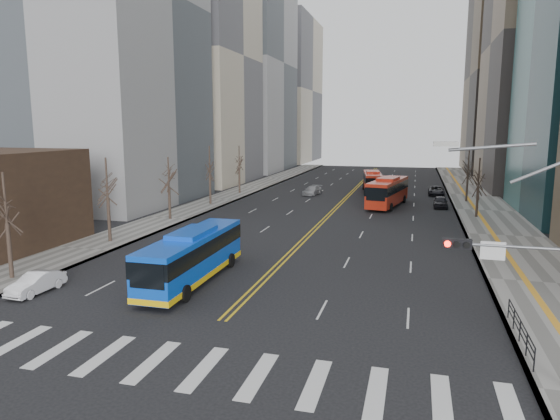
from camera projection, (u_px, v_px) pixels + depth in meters
name	position (u px, v px, depth m)	size (l,w,h in m)	color
ground	(178.00, 365.00, 21.05)	(220.00, 220.00, 0.00)	black
sidewalk_right	(485.00, 211.00, 59.31)	(7.00, 130.00, 0.15)	slate
sidewalk_left	(219.00, 200.00, 68.14)	(5.00, 130.00, 0.15)	slate
crosswalk	(178.00, 365.00, 21.05)	(26.70, 4.00, 0.01)	silver
centerline	(349.00, 195.00, 73.38)	(0.55, 100.00, 0.01)	gold
office_towers	(364.00, 41.00, 82.25)	(83.00, 134.00, 58.00)	gray
signal_mast	(534.00, 265.00, 18.57)	(5.37, 0.37, 9.39)	slate
pedestrian_railing	(520.00, 328.00, 22.91)	(0.06, 6.06, 1.02)	black
street_trees	(261.00, 173.00, 54.98)	(35.20, 47.20, 7.60)	#31251E
blue_bus	(193.00, 255.00, 32.19)	(2.80, 11.66, 3.40)	blue
red_bus_near	(388.00, 190.00, 62.78)	(4.77, 11.90, 3.67)	red
red_bus_far	(372.00, 180.00, 75.84)	(3.84, 10.75, 3.35)	red
car_white	(36.00, 283.00, 30.10)	(1.33, 3.80, 1.25)	white
car_dark_mid	(441.00, 202.00, 61.91)	(1.67, 4.15, 1.41)	black
car_silver	(312.00, 190.00, 73.51)	(1.84, 4.52, 1.31)	#939398
car_dark_far	(436.00, 191.00, 72.99)	(2.22, 4.81, 1.34)	black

